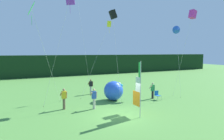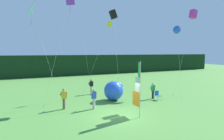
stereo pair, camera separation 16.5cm
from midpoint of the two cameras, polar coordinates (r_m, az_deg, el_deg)
ground_plane at (r=14.86m, az=2.70°, el=-13.34°), size 120.00×120.00×0.00m
distant_treeline at (r=39.89m, az=-15.41°, el=1.29°), size 80.00×2.40×4.14m
banner_flag at (r=14.33m, az=7.95°, el=-5.93°), size 0.06×1.03×4.11m
person_near_banner at (r=20.21m, az=12.24°, el=-5.86°), size 0.55×0.48×1.65m
person_mid_field at (r=16.32m, az=-5.11°, el=-8.28°), size 0.55×0.48×1.73m
person_far_left at (r=16.66m, az=-13.79°, el=-8.08°), size 0.55×0.48×1.75m
person_far_right at (r=21.96m, az=-5.97°, el=-4.79°), size 0.55×0.48×1.69m
inflatable_balloon at (r=19.09m, az=0.74°, el=-6.14°), size 1.91×1.91×1.91m
folding_chair at (r=19.93m, az=13.54°, el=-7.11°), size 0.51×0.51×0.89m
kite_yellow_diamond_0 at (r=21.81m, az=-1.21°, el=11.64°), size 3.98×1.32×8.21m
kite_magenta_box_2 at (r=21.84m, az=23.07°, el=14.91°), size 1.42×1.67×9.03m
kite_blue_delta_3 at (r=23.97m, az=18.97°, el=11.16°), size 2.06×2.88×7.80m
kite_black_box_4 at (r=19.37m, az=0.61°, el=16.04°), size 0.87×2.75×8.85m
kite_green_diamond_5 at (r=16.05m, az=-22.08°, el=15.07°), size 2.72×3.48×8.40m
kite_purple_diamond_6 at (r=17.52m, az=-12.38°, el=18.79°), size 2.73×1.19×9.79m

